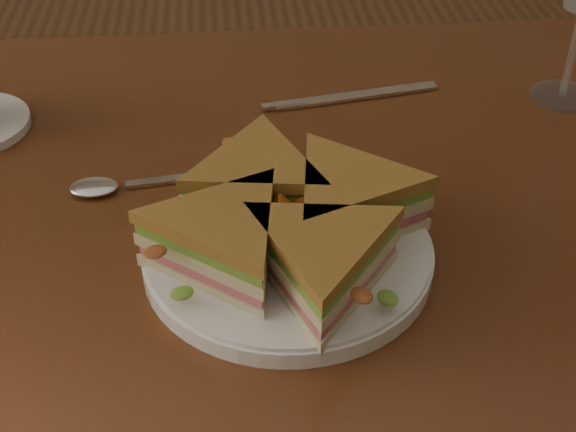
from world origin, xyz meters
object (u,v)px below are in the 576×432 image
at_px(sandwich_wedges, 288,221).
at_px(spoon, 118,185).
at_px(table, 254,282).
at_px(plate, 288,254).
at_px(knife, 345,98).

height_order(sandwich_wedges, spoon, sandwich_wedges).
distance_m(table, plate, 0.14).
bearing_deg(plate, spoon, 142.16).
xyz_separation_m(table, spoon, (-0.13, 0.04, 0.10)).
height_order(plate, sandwich_wedges, sandwich_wedges).
relative_size(table, sandwich_wedges, 3.90).
xyz_separation_m(plate, sandwich_wedges, (-0.00, 0.00, 0.04)).
distance_m(plate, knife, 0.30).
distance_m(table, knife, 0.25).
bearing_deg(knife, table, -131.15).
bearing_deg(knife, spoon, -157.82).
bearing_deg(table, sandwich_wedges, -70.72).
relative_size(table, spoon, 6.55).
relative_size(spoon, knife, 0.86).
relative_size(sandwich_wedges, spoon, 1.68).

